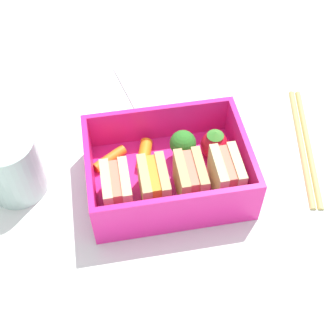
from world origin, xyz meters
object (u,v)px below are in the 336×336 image
Objects in this scene: sandwich_center_left at (190,179)px; folded_napkin at (169,83)px; sandwich_center at (154,185)px; drinking_glass at (12,166)px; sandwich_left at (226,174)px; strawberry_far_left at (214,144)px; carrot_stick_far_left at (110,159)px; sandwich_center_right at (117,190)px; carrot_stick_left at (145,154)px; chopstick_pair at (305,144)px; broccoli_floret at (183,144)px.

sandwich_center_left is 18.75cm from folded_napkin.
sandwich_center is 15.03cm from drinking_glass.
sandwich_center is at bearing 75.17° from folded_napkin.
sandwich_left reaches higher than strawberry_far_left.
drinking_glass is (18.04, -4.77, 0.23)cm from sandwich_center_left.
strawberry_far_left reaches higher than carrot_stick_far_left.
sandwich_center_right is (7.58, 0.00, 0.00)cm from sandwich_center_left.
sandwich_center reaches higher than carrot_stick_left.
sandwich_center_left is at bearing 86.61° from folded_napkin.
sandwich_center_left is 1.00× the size of sandwich_center.
sandwich_center_right reaches higher than strawberry_far_left.
sandwich_center is 1.31× the size of strawberry_far_left.
sandwich_center_left reaches higher than strawberry_far_left.
carrot_stick_far_left reaches higher than chopstick_pair.
sandwich_center_left is 0.27× the size of chopstick_pair.
chopstick_pair is 19.36cm from folded_napkin.
strawberry_far_left is 0.21× the size of chopstick_pair.
sandwich_left is at bearing 180.00° from sandwich_center_right.
carrot_stick_far_left is (0.33, -5.61, -1.68)cm from sandwich_center_right.
sandwich_center is (7.58, 0.00, 0.00)cm from sandwich_left.
sandwich_left reaches higher than folded_napkin.
chopstick_pair is at bearing -156.00° from sandwich_left.
broccoli_floret is (3.57, -0.05, 0.72)cm from strawberry_far_left.
folded_napkin is (2.63, -13.74, -2.69)cm from strawberry_far_left.
strawberry_far_left is at bearing -157.43° from sandwich_center_right.
folded_napkin is at bearing -79.15° from strawberry_far_left.
strawberry_far_left is at bearing 175.51° from carrot_stick_far_left.
sandwich_center_right is 23.35cm from chopstick_pair.
drinking_glass reaches higher than sandwich_center.
sandwich_center_left is 1.31× the size of strawberry_far_left.
drinking_glass is at bearing -24.49° from sandwich_center_right.
sandwich_center_left and sandwich_center have the same top height.
sandwich_center_right reaches higher than chopstick_pair.
sandwich_center_left is at bearing 0.00° from sandwich_left.
sandwich_left is at bearing 180.00° from sandwich_center_left.
strawberry_far_left is at bearing 179.82° from drinking_glass.
broccoli_floret is (-3.95, -4.75, 0.16)cm from sandwich_center.
chopstick_pair is 2.46× the size of drinking_glass.
chopstick_pair is (-11.23, -5.00, -3.09)cm from sandwich_left.
sandwich_center_left is 1.33× the size of carrot_stick_left.
broccoli_floret reaches higher than folded_napkin.
strawberry_far_left is 7.85cm from carrot_stick_left.
carrot_stick_left is at bearing -10.15° from broccoli_floret.
sandwich_center is 7.16cm from carrot_stick_far_left.
sandwich_center_right is 1.31× the size of strawberry_far_left.
strawberry_far_left is at bearing 179.21° from broccoli_floret.
sandwich_center_left reaches higher than chopstick_pair.
sandwich_center and sandwich_center_right have the same top height.
folded_napkin is (-5.11, -12.94, -1.69)cm from carrot_stick_left.
chopstick_pair is at bearing -161.59° from sandwich_center_left.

